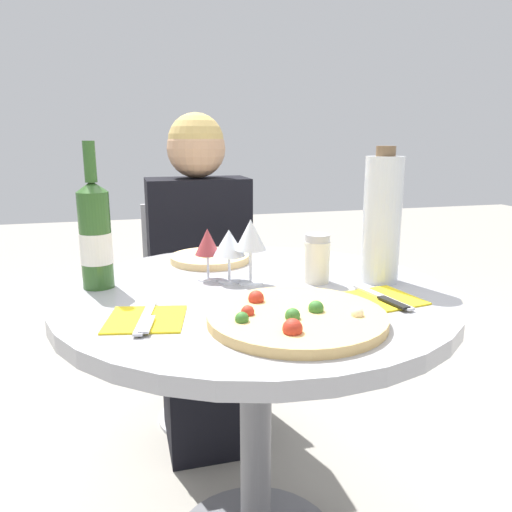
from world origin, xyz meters
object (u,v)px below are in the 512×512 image
tall_carafe (382,219)px  chair_behind_diner (198,315)px  seated_diner (203,292)px  wine_bottle (95,235)px  pizza_large (296,317)px  dining_table (256,347)px

tall_carafe → chair_behind_diner: bearing=113.6°
seated_diner → wine_bottle: 0.71m
chair_behind_diner → pizza_large: 1.07m
tall_carafe → wine_bottle: bearing=169.2°
wine_bottle → tall_carafe: size_ratio=1.04×
seated_diner → pizza_large: size_ratio=3.39×
dining_table → chair_behind_diner: chair_behind_diner is taller
wine_bottle → seated_diner: bearing=57.5°
seated_diner → pizza_large: 0.91m
wine_bottle → pizza_large: bearing=-42.8°
seated_diner → wine_bottle: (-0.34, -0.53, 0.33)m
dining_table → wine_bottle: (-0.36, 0.11, 0.28)m
pizza_large → tall_carafe: (0.30, 0.22, 0.15)m
chair_behind_diner → pizza_large: chair_behind_diner is taller
chair_behind_diner → pizza_large: (0.04, -1.01, 0.35)m
seated_diner → pizza_large: seated_diner is taller
dining_table → chair_behind_diner: size_ratio=1.10×
chair_behind_diner → tall_carafe: tall_carafe is taller
chair_behind_diner → pizza_large: size_ratio=2.42×
dining_table → wine_bottle: wine_bottle is taller
dining_table → seated_diner: bearing=92.4°
chair_behind_diner → seated_diner: size_ratio=0.71×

